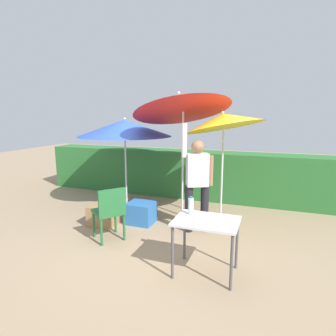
# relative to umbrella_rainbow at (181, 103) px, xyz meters

# --- Properties ---
(ground_plane) EXTENTS (24.00, 24.00, 0.00)m
(ground_plane) POSITION_rel_umbrella_rainbow_xyz_m (-0.03, -0.93, -2.24)
(ground_plane) COLOR #9E8466
(hedge_row) EXTENTS (8.00, 0.70, 1.14)m
(hedge_row) POSITION_rel_umbrella_rainbow_xyz_m (-0.03, 1.45, -1.67)
(hedge_row) COLOR #2D7033
(hedge_row) RESTS_ON ground_plane
(umbrella_rainbow) EXTENTS (1.96, 1.88, 2.78)m
(umbrella_rainbow) POSITION_rel_umbrella_rainbow_xyz_m (0.00, 0.00, 0.00)
(umbrella_rainbow) COLOR silver
(umbrella_rainbow) RESTS_ON ground_plane
(umbrella_orange) EXTENTS (1.49, 1.46, 2.24)m
(umbrella_orange) POSITION_rel_umbrella_rainbow_xyz_m (0.80, -0.00, -0.33)
(umbrella_orange) COLOR silver
(umbrella_orange) RESTS_ON ground_plane
(umbrella_yellow) EXTENTS (2.03, 2.03, 1.96)m
(umbrella_yellow) POSITION_rel_umbrella_rainbow_xyz_m (-1.35, 0.25, -0.50)
(umbrella_yellow) COLOR silver
(umbrella_yellow) RESTS_ON ground_plane
(person_vendor) EXTENTS (0.53, 0.35, 1.88)m
(person_vendor) POSITION_rel_umbrella_rainbow_xyz_m (0.49, -0.61, -1.30)
(person_vendor) COLOR black
(person_vendor) RESTS_ON ground_plane
(chair_plastic) EXTENTS (0.62, 0.62, 0.89)m
(chair_plastic) POSITION_rel_umbrella_rainbow_xyz_m (-0.72, -1.45, -1.73)
(chair_plastic) COLOR #236633
(chair_plastic) RESTS_ON ground_plane
(cooler_box) EXTENTS (0.49, 0.44, 0.40)m
(cooler_box) POSITION_rel_umbrella_rainbow_xyz_m (-0.58, -0.60, -2.04)
(cooler_box) COLOR #2D6BB7
(cooler_box) RESTS_ON ground_plane
(crate_cardboard) EXTENTS (0.47, 0.39, 0.38)m
(crate_cardboard) POSITION_rel_umbrella_rainbow_xyz_m (-1.19, -0.95, -2.05)
(crate_cardboard) COLOR #9E7A4C
(crate_cardboard) RESTS_ON ground_plane
(folding_table) EXTENTS (0.80, 0.60, 0.72)m
(folding_table) POSITION_rel_umbrella_rainbow_xyz_m (0.94, -1.88, -1.60)
(folding_table) COLOR #4C4C51
(folding_table) RESTS_ON ground_plane
(bottle_water) EXTENTS (0.07, 0.07, 0.24)m
(bottle_water) POSITION_rel_umbrella_rainbow_xyz_m (0.70, -1.75, -1.40)
(bottle_water) COLOR silver
(bottle_water) RESTS_ON folding_table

